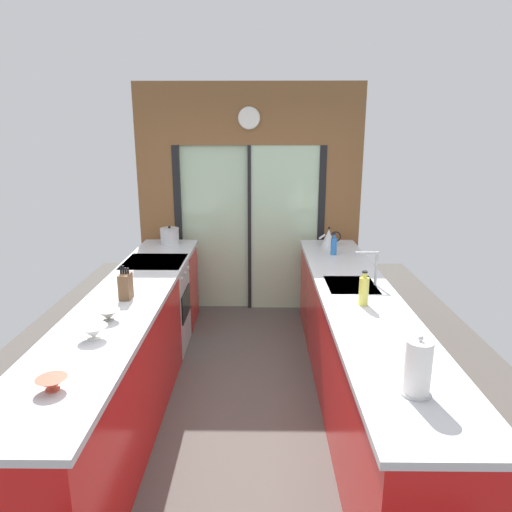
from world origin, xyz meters
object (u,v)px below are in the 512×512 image
stock_pot (170,236)px  paper_towel_roll (418,368)px  mixing_bowl_far (108,315)px  soap_bottle_far (334,246)px  knife_block (126,286)px  oven_range (157,306)px  soap_bottle_near (364,290)px  mixing_bowl_near (52,384)px  mixing_bowl_mid (93,332)px  kettle (329,237)px

stock_pot → paper_towel_roll: 3.56m
mixing_bowl_far → soap_bottle_far: (1.78, 1.75, 0.05)m
stock_pot → paper_towel_roll: (1.78, -3.08, 0.05)m
knife_block → stock_pot: size_ratio=1.25×
oven_range → soap_bottle_near: soap_bottle_near is taller
stock_pot → soap_bottle_far: size_ratio=0.93×
knife_block → paper_towel_roll: 2.21m
mixing_bowl_near → knife_block: 1.30m
mixing_bowl_far → paper_towel_roll: (1.78, -0.89, 0.10)m
stock_pot → mixing_bowl_far: bearing=-90.0°
oven_range → stock_pot: bearing=88.5°
mixing_bowl_mid → soap_bottle_near: size_ratio=0.66×
soap_bottle_far → mixing_bowl_near: bearing=-124.2°
paper_towel_roll → oven_range: bearing=127.3°
mixing_bowl_near → paper_towel_roll: bearing=-0.5°
kettle → soap_bottle_near: soap_bottle_near is taller
knife_block → soap_bottle_near: knife_block is taller
mixing_bowl_far → soap_bottle_far: bearing=44.5°
paper_towel_roll → kettle: bearing=90.0°
mixing_bowl_near → soap_bottle_far: soap_bottle_far is taller
oven_range → kettle: (1.80, 0.65, 0.56)m
knife_block → soap_bottle_far: (1.78, 1.32, -0.01)m
mixing_bowl_near → kettle: 3.49m
stock_pot → kettle: size_ratio=0.84×
kettle → soap_bottle_near: bearing=-90.1°
oven_range → soap_bottle_far: (1.80, 0.28, 0.56)m
soap_bottle_near → paper_towel_roll: paper_towel_roll is taller
soap_bottle_near → soap_bottle_far: 1.44m
stock_pot → mixing_bowl_near: bearing=-90.0°
oven_range → soap_bottle_far: bearing=8.7°
stock_pot → kettle: 1.78m
knife_block → kettle: knife_block is taller
mixing_bowl_mid → kettle: bearing=53.5°
mixing_bowl_far → knife_block: knife_block is taller
knife_block → paper_towel_roll: bearing=-36.5°
mixing_bowl_near → knife_block: size_ratio=0.58×
oven_range → kettle: size_ratio=3.69×
kettle → mixing_bowl_far: bearing=-130.0°
soap_bottle_far → soap_bottle_near: bearing=-90.0°
oven_range → soap_bottle_near: bearing=-32.9°
mixing_bowl_near → knife_block: bearing=90.0°
mixing_bowl_far → stock_pot: 2.19m
mixing_bowl_far → soap_bottle_far: soap_bottle_far is taller
oven_range → knife_block: 1.19m
knife_block → mixing_bowl_near: bearing=-90.0°
mixing_bowl_mid → paper_towel_roll: bearing=-18.7°
mixing_bowl_far → soap_bottle_far: size_ratio=0.69×
knife_block → soap_bottle_far: bearing=36.6°
kettle → soap_bottle_far: soap_bottle_far is taller
mixing_bowl_near → soap_bottle_far: 3.17m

